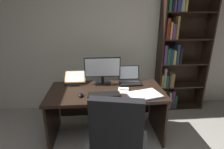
{
  "coord_description": "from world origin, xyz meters",
  "views": [
    {
      "loc": [
        -0.31,
        -0.91,
        1.78
      ],
      "look_at": [
        -0.12,
        1.35,
        0.99
      ],
      "focal_mm": 29.06,
      "sensor_mm": 36.0,
      "label": 1
    }
  ],
  "objects_px": {
    "laptop": "(130,79)",
    "notepad": "(123,90)",
    "monitor": "(102,70)",
    "computer_mouse": "(81,95)",
    "reading_stand_with_book": "(75,78)",
    "desk": "(106,101)",
    "open_binder": "(145,95)",
    "pen": "(125,90)",
    "bookshelf": "(177,54)",
    "keyboard": "(104,95)"
  },
  "relations": [
    {
      "from": "reading_stand_with_book",
      "to": "open_binder",
      "type": "height_order",
      "value": "reading_stand_with_book"
    },
    {
      "from": "keyboard",
      "to": "reading_stand_with_book",
      "type": "height_order",
      "value": "reading_stand_with_book"
    },
    {
      "from": "pen",
      "to": "bookshelf",
      "type": "bearing_deg",
      "value": 37.1
    },
    {
      "from": "laptop",
      "to": "pen",
      "type": "height_order",
      "value": "laptop"
    },
    {
      "from": "monitor",
      "to": "desk",
      "type": "bearing_deg",
      "value": -78.5
    },
    {
      "from": "reading_stand_with_book",
      "to": "computer_mouse",
      "type": "bearing_deg",
      "value": -76.32
    },
    {
      "from": "bookshelf",
      "to": "laptop",
      "type": "bearing_deg",
      "value": -152.07
    },
    {
      "from": "monitor",
      "to": "computer_mouse",
      "type": "xyz_separation_m",
      "value": [
        -0.3,
        -0.42,
        -0.19
      ]
    },
    {
      "from": "monitor",
      "to": "notepad",
      "type": "xyz_separation_m",
      "value": [
        0.28,
        -0.3,
        -0.21
      ]
    },
    {
      "from": "computer_mouse",
      "to": "notepad",
      "type": "bearing_deg",
      "value": 11.9
    },
    {
      "from": "bookshelf",
      "to": "monitor",
      "type": "height_order",
      "value": "bookshelf"
    },
    {
      "from": "bookshelf",
      "to": "keyboard",
      "type": "relative_size",
      "value": 5.28
    },
    {
      "from": "computer_mouse",
      "to": "pen",
      "type": "relative_size",
      "value": 0.74
    },
    {
      "from": "bookshelf",
      "to": "pen",
      "type": "relative_size",
      "value": 15.84
    },
    {
      "from": "open_binder",
      "to": "desk",
      "type": "bearing_deg",
      "value": 134.97
    },
    {
      "from": "monitor",
      "to": "laptop",
      "type": "bearing_deg",
      "value": 0.82
    },
    {
      "from": "laptop",
      "to": "open_binder",
      "type": "relative_size",
      "value": 0.68
    },
    {
      "from": "notepad",
      "to": "laptop",
      "type": "bearing_deg",
      "value": 64.88
    },
    {
      "from": "bookshelf",
      "to": "laptop",
      "type": "distance_m",
      "value": 1.09
    },
    {
      "from": "bookshelf",
      "to": "reading_stand_with_book",
      "type": "distance_m",
      "value": 1.84
    },
    {
      "from": "desk",
      "to": "bookshelf",
      "type": "distance_m",
      "value": 1.58
    },
    {
      "from": "laptop",
      "to": "reading_stand_with_book",
      "type": "bearing_deg",
      "value": 175.68
    },
    {
      "from": "keyboard",
      "to": "notepad",
      "type": "relative_size",
      "value": 2.0
    },
    {
      "from": "reading_stand_with_book",
      "to": "pen",
      "type": "distance_m",
      "value": 0.81
    },
    {
      "from": "reading_stand_with_book",
      "to": "pen",
      "type": "height_order",
      "value": "reading_stand_with_book"
    },
    {
      "from": "laptop",
      "to": "reading_stand_with_book",
      "type": "height_order",
      "value": "laptop"
    },
    {
      "from": "open_binder",
      "to": "monitor",
      "type": "bearing_deg",
      "value": 123.5
    },
    {
      "from": "reading_stand_with_book",
      "to": "notepad",
      "type": "bearing_deg",
      "value": -27.85
    },
    {
      "from": "desk",
      "to": "laptop",
      "type": "distance_m",
      "value": 0.5
    },
    {
      "from": "reading_stand_with_book",
      "to": "notepad",
      "type": "xyz_separation_m",
      "value": [
        0.7,
        -0.37,
        -0.07
      ]
    },
    {
      "from": "desk",
      "to": "keyboard",
      "type": "relative_size",
      "value": 3.82
    },
    {
      "from": "monitor",
      "to": "keyboard",
      "type": "relative_size",
      "value": 1.28
    },
    {
      "from": "laptop",
      "to": "open_binder",
      "type": "xyz_separation_m",
      "value": [
        0.11,
        -0.48,
        -0.04
      ]
    },
    {
      "from": "laptop",
      "to": "keyboard",
      "type": "relative_size",
      "value": 0.78
    },
    {
      "from": "open_binder",
      "to": "pen",
      "type": "distance_m",
      "value": 0.29
    },
    {
      "from": "computer_mouse",
      "to": "desk",
      "type": "bearing_deg",
      "value": 34.92
    },
    {
      "from": "open_binder",
      "to": "notepad",
      "type": "relative_size",
      "value": 2.3
    },
    {
      "from": "monitor",
      "to": "notepad",
      "type": "bearing_deg",
      "value": -47.1
    },
    {
      "from": "laptop",
      "to": "keyboard",
      "type": "bearing_deg",
      "value": -134.59
    },
    {
      "from": "pen",
      "to": "open_binder",
      "type": "bearing_deg",
      "value": -36.32
    },
    {
      "from": "laptop",
      "to": "keyboard",
      "type": "height_order",
      "value": "laptop"
    },
    {
      "from": "laptop",
      "to": "notepad",
      "type": "distance_m",
      "value": 0.34
    },
    {
      "from": "keyboard",
      "to": "desk",
      "type": "bearing_deg",
      "value": 80.95
    },
    {
      "from": "open_binder",
      "to": "reading_stand_with_book",
      "type": "bearing_deg",
      "value": 135.43
    },
    {
      "from": "bookshelf",
      "to": "reading_stand_with_book",
      "type": "relative_size",
      "value": 7.05
    },
    {
      "from": "desk",
      "to": "open_binder",
      "type": "height_order",
      "value": "open_binder"
    },
    {
      "from": "monitor",
      "to": "computer_mouse",
      "type": "relative_size",
      "value": 5.17
    },
    {
      "from": "reading_stand_with_book",
      "to": "notepad",
      "type": "height_order",
      "value": "reading_stand_with_book"
    },
    {
      "from": "bookshelf",
      "to": "pen",
      "type": "bearing_deg",
      "value": -142.9
    },
    {
      "from": "desk",
      "to": "open_binder",
      "type": "relative_size",
      "value": 3.32
    }
  ]
}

